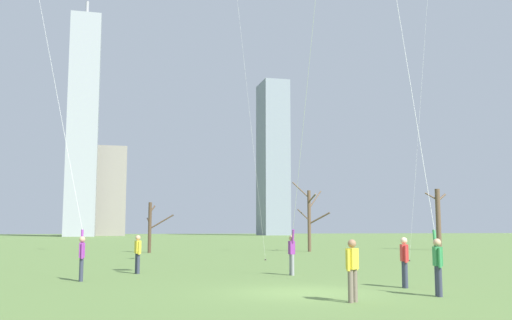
# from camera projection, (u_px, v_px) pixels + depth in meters

# --- Properties ---
(ground_plane) EXTENTS (400.00, 400.00, 0.00)m
(ground_plane) POSITION_uv_depth(u_px,v_px,m) (306.00, 293.00, 17.17)
(ground_plane) COLOR #5B7A3D
(kite_flyer_foreground_left_yellow) EXTENTS (1.17, 6.67, 12.18)m
(kite_flyer_foreground_left_yellow) POSITION_uv_depth(u_px,v_px,m) (295.00, 215.00, 23.08)
(kite_flyer_foreground_left_yellow) COLOR gray
(kite_flyer_foreground_left_yellow) RESTS_ON ground
(kite_flyer_midfield_center_red) EXTENTS (2.13, 7.27, 18.60)m
(kite_flyer_midfield_center_red) POSITION_uv_depth(u_px,v_px,m) (423.00, 173.00, 17.68)
(kite_flyer_midfield_center_red) COLOR #33384C
(kite_flyer_midfield_center_red) RESTS_ON ground
(kite_flyer_midfield_right_pink) EXTENTS (3.61, 8.24, 15.90)m
(kite_flyer_midfield_right_pink) POSITION_uv_depth(u_px,v_px,m) (66.00, 160.00, 23.03)
(kite_flyer_midfield_right_pink) COLOR #33384C
(kite_flyer_midfield_right_pink) RESTS_ON ground
(bystander_far_off_by_trees) EXTENTS (0.43, 0.36, 1.62)m
(bystander_far_off_by_trees) POSITION_uv_depth(u_px,v_px,m) (352.00, 267.00, 15.00)
(bystander_far_off_by_trees) COLOR #726656
(bystander_far_off_by_trees) RESTS_ON ground
(bystander_watching_nearby) EXTENTS (0.28, 0.50, 1.62)m
(bystander_watching_nearby) POSITION_uv_depth(u_px,v_px,m) (404.00, 259.00, 18.69)
(bystander_watching_nearby) COLOR #33384C
(bystander_watching_nearby) RESTS_ON ground
(bystander_strolling_midfield) EXTENTS (0.27, 0.50, 1.62)m
(bystander_strolling_midfield) POSITION_uv_depth(u_px,v_px,m) (138.00, 252.00, 24.55)
(bystander_strolling_midfield) COLOR #33384C
(bystander_strolling_midfield) RESTS_ON ground
(bare_tree_right_of_center) EXTENTS (2.04, 1.76, 3.98)m
(bare_tree_right_of_center) POSITION_uv_depth(u_px,v_px,m) (151.00, 226.00, 45.79)
(bare_tree_right_of_center) COLOR #4C3828
(bare_tree_right_of_center) RESTS_ON ground
(bare_tree_far_right_edge) EXTENTS (2.03, 1.07, 5.46)m
(bare_tree_far_right_edge) POSITION_uv_depth(u_px,v_px,m) (438.00, 218.00, 51.63)
(bare_tree_far_right_edge) COLOR brown
(bare_tree_far_right_edge) RESTS_ON ground
(bare_tree_center) EXTENTS (2.76, 2.66, 5.83)m
(bare_tree_center) POSITION_uv_depth(u_px,v_px,m) (310.00, 217.00, 48.20)
(bare_tree_center) COLOR brown
(bare_tree_center) RESTS_ON ground
(skyline_squat_block) EXTENTS (7.44, 11.28, 45.27)m
(skyline_squat_block) POSITION_uv_depth(u_px,v_px,m) (273.00, 158.00, 170.39)
(skyline_squat_block) COLOR gray
(skyline_squat_block) RESTS_ON ground
(skyline_tall_tower) EXTENTS (8.50, 8.79, 23.98)m
(skyline_tall_tower) POSITION_uv_depth(u_px,v_px,m) (110.00, 191.00, 156.51)
(skyline_tall_tower) COLOR gray
(skyline_tall_tower) RESTS_ON ground
(skyline_short_annex) EXTENTS (7.36, 8.81, 59.76)m
(skyline_short_annex) POSITION_uv_depth(u_px,v_px,m) (83.00, 125.00, 143.97)
(skyline_short_annex) COLOR #9EA3AD
(skyline_short_annex) RESTS_ON ground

